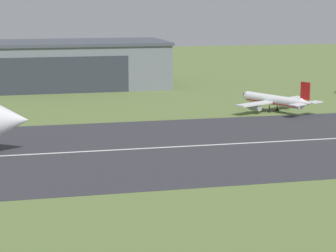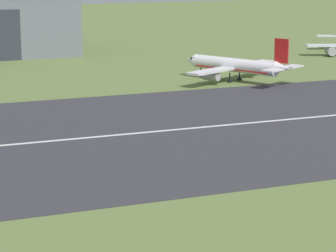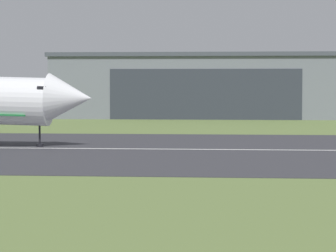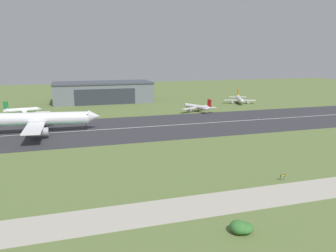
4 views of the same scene
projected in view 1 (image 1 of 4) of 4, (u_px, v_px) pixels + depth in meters
runway_strip at (178, 147)px, 122.64m from camera, size 393.73×54.34×0.06m
runway_centreline at (178, 147)px, 122.63m from camera, size 354.36×0.70×0.01m
hangar_building at (56, 64)px, 204.38m from camera, size 68.90×30.20×14.38m
airplane_parked_east at (274, 100)px, 160.69m from camera, size 21.59×22.75×8.26m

